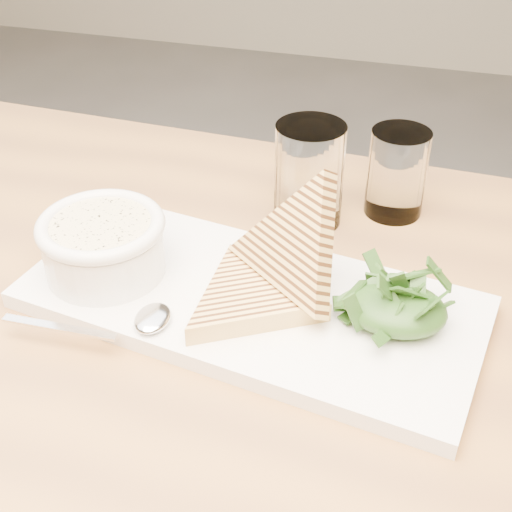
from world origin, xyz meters
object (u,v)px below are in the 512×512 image
(table_top, at_px, (166,369))
(platter, at_px, (250,302))
(glass_near, at_px, (309,175))
(glass_far, at_px, (397,173))
(soup_bowl, at_px, (104,251))

(table_top, xyz_separation_m, platter, (0.06, 0.08, 0.03))
(platter, height_order, glass_near, glass_near)
(glass_far, bearing_deg, soup_bowl, -139.97)
(glass_near, relative_size, glass_far, 1.15)
(glass_near, bearing_deg, glass_far, 26.06)
(table_top, xyz_separation_m, glass_near, (0.08, 0.26, 0.08))
(table_top, distance_m, platter, 0.10)
(table_top, relative_size, platter, 2.96)
(platter, height_order, soup_bowl, soup_bowl)
(table_top, distance_m, glass_near, 0.28)
(soup_bowl, distance_m, glass_near, 0.24)
(table_top, distance_m, glass_far, 0.35)
(table_top, relative_size, glass_far, 12.72)
(platter, relative_size, soup_bowl, 3.70)
(platter, bearing_deg, glass_near, 84.04)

